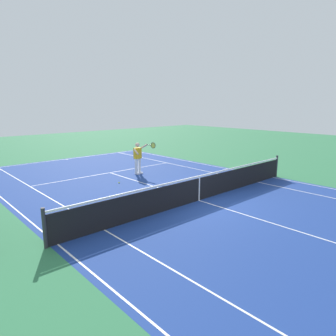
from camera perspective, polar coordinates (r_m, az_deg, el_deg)
name	(u,v)px	position (r m, az deg, el deg)	size (l,w,h in m)	color
ground_plane	(199,200)	(11.69, 5.80, -6.09)	(60.00, 60.00, 0.00)	#2D7247
court_slab	(199,200)	(11.69, 5.80, -6.09)	(24.20, 11.40, 0.00)	navy
court_line_markings	(199,200)	(11.68, 5.80, -6.07)	(23.85, 11.05, 0.01)	white
tennis_net	(199,188)	(11.54, 5.86, -3.77)	(0.10, 11.70, 1.08)	#2D2D33
tennis_player_near	(138,157)	(15.83, -5.63, 2.17)	(1.02, 0.83, 1.70)	white
tennis_ball	(119,183)	(14.24, -9.20, -2.73)	(0.07, 0.07, 0.07)	#CCE01E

